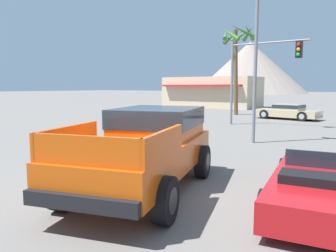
{
  "coord_description": "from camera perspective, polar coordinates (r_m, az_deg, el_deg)",
  "views": [
    {
      "loc": [
        4.22,
        -5.48,
        2.35
      ],
      "look_at": [
        -0.28,
        1.18,
        1.39
      ],
      "focal_mm": 35.0,
      "sensor_mm": 36.0,
      "label": 1
    }
  ],
  "objects": [
    {
      "name": "street_lamp_post",
      "position": [
        14.32,
        15.17,
        15.93
      ],
      "size": [
        0.9,
        0.24,
        7.8
      ],
      "color": "slate",
      "rests_on": "ground_plane"
    },
    {
      "name": "red_convertible_car",
      "position": [
        7.12,
        25.24,
        -9.53
      ],
      "size": [
        2.35,
        4.54,
        1.02
      ],
      "rotation": [
        0.0,
        0.0,
        0.14
      ],
      "color": "#B21419",
      "rests_on": "ground_plane"
    },
    {
      "name": "orange_pickup_truck",
      "position": [
        7.66,
        -3.41,
        -2.96
      ],
      "size": [
        3.35,
        5.57,
        1.83
      ],
      "rotation": [
        0.0,
        0.0,
        0.28
      ],
      "color": "#CC4C0C",
      "rests_on": "ground_plane"
    },
    {
      "name": "traffic_light_crosswalk",
      "position": [
        20.36,
        15.89,
        10.25
      ],
      "size": [
        4.53,
        0.38,
        5.14
      ],
      "color": "slate",
      "rests_on": "ground_plane"
    },
    {
      "name": "palm_tree_short",
      "position": [
        28.37,
        11.98,
        13.33
      ],
      "size": [
        3.14,
        3.02,
        7.38
      ],
      "color": "brown",
      "rests_on": "ground_plane"
    },
    {
      "name": "ground_plane",
      "position": [
        7.31,
        -3.43,
        -11.97
      ],
      "size": [
        320.0,
        320.0,
        0.0
      ],
      "primitive_type": "plane",
      "color": "slate"
    },
    {
      "name": "storefront_building",
      "position": [
        38.97,
        7.67,
        5.87
      ],
      "size": [
        10.59,
        6.14,
        3.47
      ],
      "color": "beige",
      "rests_on": "ground_plane"
    },
    {
      "name": "parked_car_tan",
      "position": [
        25.45,
        20.11,
        2.41
      ],
      "size": [
        4.65,
        2.34,
        1.1
      ],
      "rotation": [
        0.0,
        0.0,
        1.44
      ],
      "color": "tan",
      "rests_on": "ground_plane"
    }
  ]
}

